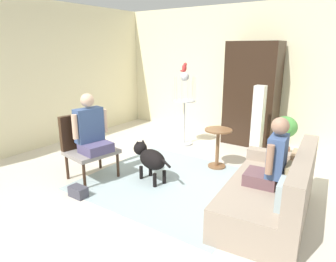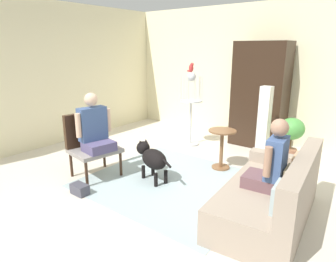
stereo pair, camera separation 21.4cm
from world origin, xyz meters
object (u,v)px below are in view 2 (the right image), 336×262
object	(u,v)px
round_end_table	(222,145)
potted_plant	(291,134)
parrot	(191,68)
couch	(273,197)
armoire_cabinet	(260,95)
armchair	(90,140)
bird_cage_stand	(191,104)
handbag	(80,189)
column_lamp	(264,125)
person_on_armchair	(94,128)
dog	(152,158)
person_on_couch	(271,161)

from	to	relation	value
round_end_table	potted_plant	size ratio (longest dim) A/B	0.81
parrot	potted_plant	world-z (taller)	parrot
couch	armoire_cabinet	distance (m)	2.95
armchair	couch	bearing A→B (deg)	9.56
bird_cage_stand	parrot	distance (m)	0.73
armchair	potted_plant	size ratio (longest dim) A/B	1.20
armoire_cabinet	handbag	xyz separation A→B (m)	(-1.06, -3.59, -0.97)
column_lamp	person_on_armchair	bearing A→B (deg)	-128.43
round_end_table	dog	xyz separation A→B (m)	(-0.61, -1.05, -0.05)
person_on_armchair	armoire_cabinet	distance (m)	3.35
person_on_armchair	potted_plant	size ratio (longest dim) A/B	1.06
armchair	armoire_cabinet	distance (m)	3.41
column_lamp	bird_cage_stand	bearing A→B (deg)	179.69
column_lamp	handbag	bearing A→B (deg)	-118.45
bird_cage_stand	handbag	xyz separation A→B (m)	(0.03, -2.76, -0.77)
couch	person_on_armchair	size ratio (longest dim) A/B	2.12
person_on_couch	couch	bearing A→B (deg)	34.83
couch	handbag	xyz separation A→B (m)	(-2.29, -1.01, -0.22)
person_on_armchair	round_end_table	xyz separation A→B (m)	(1.36, 1.49, -0.38)
bird_cage_stand	column_lamp	distance (m)	1.53
person_on_armchair	round_end_table	distance (m)	2.06
person_on_couch	person_on_armchair	distance (m)	2.57
person_on_couch	armoire_cabinet	distance (m)	2.88
dog	potted_plant	bearing A→B (deg)	53.81
armchair	person_on_armchair	size ratio (longest dim) A/B	1.14
couch	bird_cage_stand	xyz separation A→B (m)	(-2.32, 1.75, 0.55)
armoire_cabinet	handbag	distance (m)	3.86
person_on_armchair	round_end_table	world-z (taller)	person_on_armchair
armchair	handbag	xyz separation A→B (m)	(0.43, -0.55, -0.49)
person_on_armchair	handbag	bearing A→B (deg)	-62.60
potted_plant	column_lamp	size ratio (longest dim) A/B	0.61
bird_cage_stand	column_lamp	world-z (taller)	bird_cage_stand
round_end_table	column_lamp	bearing A→B (deg)	60.94
person_on_couch	round_end_table	world-z (taller)	person_on_couch
dog	parrot	xyz separation A→B (m)	(-0.52, 1.79, 1.22)
dog	bird_cage_stand	distance (m)	1.92
armchair	column_lamp	bearing A→B (deg)	48.84
armchair	person_on_couch	distance (m)	2.72
couch	round_end_table	xyz separation A→B (m)	(-1.21, 1.01, 0.12)
parrot	armoire_cabinet	bearing A→B (deg)	36.72
bird_cage_stand	potted_plant	xyz separation A→B (m)	(1.94, 0.18, -0.32)
dog	bird_cage_stand	xyz separation A→B (m)	(-0.51, 1.79, 0.49)
person_on_couch	bird_cage_stand	size ratio (longest dim) A/B	0.55
potted_plant	dog	bearing A→B (deg)	-126.19
parrot	handbag	world-z (taller)	parrot
person_on_couch	handbag	bearing A→B (deg)	-156.43
couch	armoire_cabinet	world-z (taller)	armoire_cabinet
round_end_table	dog	size ratio (longest dim) A/B	0.81
person_on_armchair	column_lamp	world-z (taller)	column_lamp
armchair	parrot	xyz separation A→B (m)	(0.39, 2.21, 1.01)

